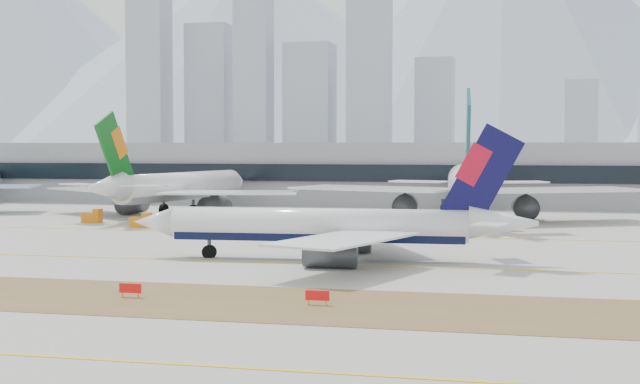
% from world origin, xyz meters
% --- Properties ---
extents(ground, '(3000.00, 3000.00, 0.00)m').
position_xyz_m(ground, '(0.00, 0.00, 0.00)').
color(ground, gray).
rests_on(ground, ground).
extents(apron_markings, '(360.00, 122.22, 0.06)m').
position_xyz_m(apron_markings, '(0.00, -53.95, 0.02)').
color(apron_markings, brown).
rests_on(apron_markings, ground).
extents(taxiing_airliner, '(51.30, 44.51, 17.23)m').
position_xyz_m(taxiing_airliner, '(7.78, -0.94, 4.15)').
color(taxiing_airliner, white).
rests_on(taxiing_airliner, ground).
extents(widebody_eva, '(57.56, 57.06, 20.86)m').
position_xyz_m(widebody_eva, '(-38.50, 61.51, 5.55)').
color(widebody_eva, white).
rests_on(widebody_eva, ground).
extents(widebody_cathay, '(67.73, 66.49, 24.22)m').
position_xyz_m(widebody_cathay, '(19.74, 65.61, 6.44)').
color(widebody_cathay, white).
rests_on(widebody_cathay, ground).
extents(terminal, '(280.00, 43.10, 15.00)m').
position_xyz_m(terminal, '(0.00, 114.84, 7.50)').
color(terminal, gray).
rests_on(terminal, ground).
extents(hold_sign_left, '(2.20, 0.15, 1.35)m').
position_xyz_m(hold_sign_left, '(-5.11, -32.00, 0.88)').
color(hold_sign_left, red).
rests_on(hold_sign_left, ground).
extents(hold_sign_right, '(2.20, 0.15, 1.35)m').
position_xyz_m(hold_sign_right, '(12.98, -32.00, 0.88)').
color(hold_sign_right, red).
rests_on(hold_sign_right, ground).
extents(gse_extra, '(3.55, 2.00, 2.60)m').
position_xyz_m(gse_extra, '(-47.09, 42.09, 1.05)').
color(gse_extra, orange).
rests_on(gse_extra, ground).
extents(gse_b, '(3.55, 2.00, 2.60)m').
position_xyz_m(gse_b, '(-34.12, 34.96, 1.05)').
color(gse_b, orange).
rests_on(gse_b, ground).
extents(gse_c, '(3.55, 2.00, 2.60)m').
position_xyz_m(gse_c, '(28.06, 43.22, 1.05)').
color(gse_c, orange).
rests_on(gse_c, ground).
extents(city_skyline, '(342.00, 49.80, 140.00)m').
position_xyz_m(city_skyline, '(-106.76, 453.42, 49.80)').
color(city_skyline, '#999FAF').
rests_on(city_skyline, ground).
extents(mountain_ridge, '(2830.00, 1120.00, 470.00)m').
position_xyz_m(mountain_ridge, '(33.00, 1404.14, 181.85)').
color(mountain_ridge, '#9EA8B7').
rests_on(mountain_ridge, ground).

